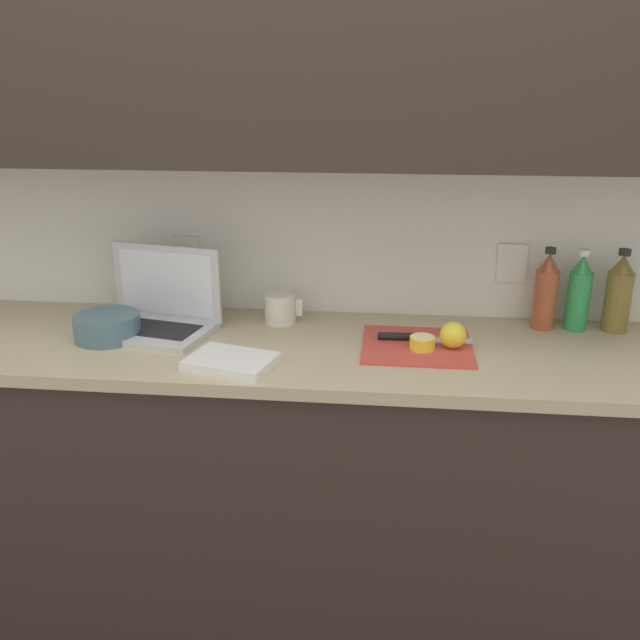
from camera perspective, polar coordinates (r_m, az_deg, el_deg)
ground_plane at (r=2.44m, az=-3.04°, el=-22.79°), size 12.00×12.00×0.00m
wall_back at (r=2.03m, az=-2.83°, el=17.08°), size 5.20×0.38×2.60m
counter_unit at (r=2.16m, az=-3.75°, el=-13.32°), size 2.40×0.59×0.93m
laptop at (r=2.08m, az=-13.54°, el=0.72°), size 0.39×0.30×0.25m
cutting_board at (r=1.93m, az=8.15°, el=-2.17°), size 0.31×0.29×0.01m
knife at (r=1.95m, az=7.46°, el=-1.45°), size 0.27×0.04×0.02m
lemon_half_cut at (r=1.89m, az=8.61°, el=-1.89°), size 0.07×0.07×0.04m
lemon_whole_beside at (r=1.91m, az=11.14°, el=-1.25°), size 0.07×0.07×0.07m
bottle_green_soda at (r=2.13m, az=18.49°, el=2.26°), size 0.07×0.07×0.25m
bottle_oil_tall at (r=2.16m, az=20.96°, el=2.10°), size 0.07×0.07×0.25m
bottle_water_clear at (r=2.19m, az=23.84°, el=2.01°), size 0.08×0.08×0.25m
measuring_cup at (r=2.09m, az=-3.34°, el=1.01°), size 0.12×0.10×0.09m
bowl_white at (r=2.06m, az=-17.49°, el=-0.53°), size 0.19×0.19×0.07m
dish_towel at (r=1.80m, az=-7.49°, el=-3.46°), size 0.25×0.21×0.02m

